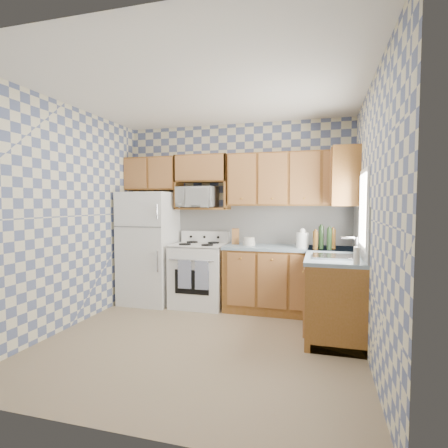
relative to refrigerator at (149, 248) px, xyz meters
The scene contains 30 objects.
floor 1.97m from the refrigerator, 44.43° to the right, with size 3.40×3.40×0.00m, color #8E7759.
back_wall 1.42m from the refrigerator, 15.35° to the left, with size 3.40×0.02×2.70m, color slate.
right_wall 3.27m from the refrigerator, 22.79° to the right, with size 0.02×3.20×2.70m, color slate.
backsplash_back 1.75m from the refrigerator, 11.47° to the left, with size 2.60×0.01×0.56m, color silver.
backsplash_right 3.02m from the refrigerator, ahead, with size 0.01×1.60×0.56m, color silver.
refrigerator is the anchor object (origin of this frame).
stove_body 0.89m from the refrigerator, ahead, with size 0.76×0.65×0.90m, color white.
cooktop 0.81m from the refrigerator, ahead, with size 0.76×0.65×0.03m, color silver.
backguard 0.87m from the refrigerator, 20.44° to the left, with size 0.76×0.08×0.17m, color white.
dish_towel_left 0.83m from the refrigerator, 24.38° to the right, with size 0.19×0.03×0.40m, color navy.
dish_towel_right 1.06m from the refrigerator, 18.47° to the right, with size 0.19×0.03×0.40m, color navy.
base_cabinets_back 2.14m from the refrigerator, ahead, with size 1.75×0.60×0.88m, color brown.
base_cabinets_right 2.74m from the refrigerator, ahead, with size 0.60×1.60×0.88m, color brown.
countertop_back 2.10m from the refrigerator, ahead, with size 1.77×0.63×0.04m, color slate.
countertop_right 2.71m from the refrigerator, ahead, with size 0.63×1.60×0.04m, color slate.
upper_cabinets_back 2.34m from the refrigerator, ahead, with size 1.75×0.33×0.74m, color brown.
upper_cabinets_fridge 1.15m from the refrigerator, 94.64° to the left, with size 0.82×0.33×0.50m, color brown.
upper_cabinets_right 2.99m from the refrigerator, ahead, with size 0.33×0.70×0.74m, color brown.
microwave_shelf 1.02m from the refrigerator, 12.94° to the left, with size 0.80×0.33×0.03m, color brown.
microwave 1.07m from the refrigerator, ahead, with size 0.56×0.38×0.31m, color white.
sink 2.79m from the refrigerator, 16.65° to the right, with size 0.48×0.40×0.03m, color #B7B7BC.
window 3.13m from the refrigerator, 15.12° to the right, with size 0.02×0.66×0.86m, color silver.
bottle_0 2.54m from the refrigerator, ahead, with size 0.07×0.07×0.30m, color black.
bottle_1 2.64m from the refrigerator, ahead, with size 0.07×0.07×0.28m, color black.
bottle_2 2.69m from the refrigerator, ahead, with size 0.07×0.07×0.26m, color #4E3112.
bottle_3 2.47m from the refrigerator, ahead, with size 0.07×0.07×0.24m, color #4E3112.
knife_block 1.35m from the refrigerator, ahead, with size 0.10×0.10×0.23m, color brown.
electric_kettle 2.30m from the refrigerator, ahead, with size 0.16×0.16×0.21m, color white.
food_containers 1.56m from the refrigerator, ahead, with size 0.17×0.17×0.11m, color beige, non-canonical shape.
soap_bottle 3.11m from the refrigerator, 22.76° to the right, with size 0.06×0.06×0.17m, color beige.
Camera 1 is at (1.24, -3.55, 1.51)m, focal length 28.00 mm.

